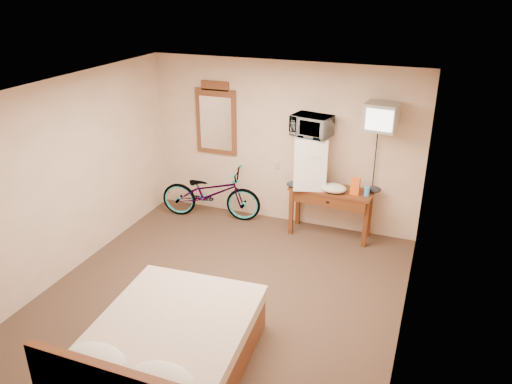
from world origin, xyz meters
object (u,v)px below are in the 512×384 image
mini_fridge (310,161)px  blue_cup (367,191)px  bicycle (211,193)px  bed (165,352)px  desk (331,198)px  wall_mirror (216,119)px  microwave (312,126)px  crt_television (381,117)px

mini_fridge → blue_cup: bearing=-3.6°
bicycle → bed: size_ratio=0.80×
blue_cup → bicycle: blue_cup is taller
desk → bicycle: bearing=-178.4°
desk → blue_cup: size_ratio=9.30×
desk → blue_cup: 0.55m
mini_fridge → wall_mirror: size_ratio=0.66×
microwave → crt_television: (0.94, -0.01, 0.22)m
bicycle → bed: bed is taller
blue_cup → crt_television: bearing=28.2°
mini_fridge → wall_mirror: (-1.60, 0.24, 0.41)m
microwave → bicycle: (-1.57, -0.08, -1.24)m
crt_television → bed: 4.01m
mini_fridge → bed: 3.54m
bicycle → bed: bearing=-171.5°
desk → bicycle: size_ratio=0.76×
mini_fridge → blue_cup: (0.85, -0.05, -0.32)m
mini_fridge → microwave: (0.00, 0.00, 0.53)m
crt_television → mini_fridge: bearing=179.6°
mini_fridge → crt_television: (0.94, -0.01, 0.75)m
mini_fridge → wall_mirror: wall_mirror is taller
crt_television → bicycle: (-2.51, -0.07, -1.46)m
desk → bed: bed is taller
desk → crt_television: crt_television is taller
blue_cup → mini_fridge: bearing=176.4°
mini_fridge → bed: (-0.46, -3.41, -0.83)m
crt_television → blue_cup: bearing=-151.8°
desk → mini_fridge: bearing=175.7°
microwave → wall_mirror: wall_mirror is taller
crt_television → bicycle: 2.91m
mini_fridge → blue_cup: size_ratio=5.82×
desk → crt_television: size_ratio=2.12×
desk → microwave: (-0.34, 0.03, 1.05)m
mini_fridge → bicycle: 1.73m
mini_fridge → blue_cup: mini_fridge is taller
desk → wall_mirror: bearing=172.1°
microwave → crt_television: 0.96m
blue_cup → crt_television: 1.07m
microwave → crt_television: crt_television is taller
crt_television → wall_mirror: (-2.53, 0.25, -0.34)m
mini_fridge → wall_mirror: 1.66m
mini_fridge → bed: mini_fridge is taller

